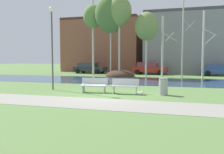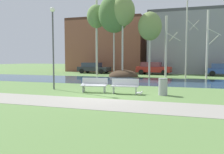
% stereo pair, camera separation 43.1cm
% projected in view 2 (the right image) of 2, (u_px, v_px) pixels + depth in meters
% --- Properties ---
extents(ground_plane, '(120.00, 120.00, 0.00)m').
position_uv_depth(ground_plane, '(139.00, 80.00, 22.48)').
color(ground_plane, '#5B7F42').
extents(paved_path_strip, '(60.00, 2.59, 0.01)m').
position_uv_depth(paved_path_strip, '(87.00, 103.00, 10.80)').
color(paved_path_strip, gray).
rests_on(paved_path_strip, ground).
extents(river_band, '(80.00, 7.47, 0.01)m').
position_uv_depth(river_band, '(136.00, 81.00, 21.46)').
color(river_band, '#33516B').
rests_on(river_band, ground).
extents(soil_mound, '(3.40, 3.28, 1.51)m').
position_uv_depth(soil_mound, '(123.00, 76.00, 26.93)').
color(soil_mound, '#423021').
rests_on(soil_mound, ground).
extents(bench_left, '(1.66, 0.75, 0.87)m').
position_uv_depth(bench_left, '(94.00, 85.00, 14.20)').
color(bench_left, '#B2B5B7').
rests_on(bench_left, ground).
extents(bench_right, '(1.66, 0.75, 0.87)m').
position_uv_depth(bench_right, '(125.00, 86.00, 13.61)').
color(bench_right, '#B2B5B7').
rests_on(bench_right, ground).
extents(trash_bin, '(0.52, 0.52, 0.96)m').
position_uv_depth(trash_bin, '(163.00, 86.00, 13.05)').
color(trash_bin, '#999B9E').
rests_on(trash_bin, ground).
extents(seagull, '(0.42, 0.16, 0.25)m').
position_uv_depth(seagull, '(140.00, 93.00, 13.02)').
color(seagull, white).
rests_on(seagull, ground).
extents(streetlamp, '(0.32, 0.32, 5.39)m').
position_uv_depth(streetlamp, '(53.00, 35.00, 15.31)').
color(streetlamp, '#4C4C51').
rests_on(streetlamp, ground).
extents(birch_far_left, '(2.35, 2.35, 9.20)m').
position_uv_depth(birch_far_left, '(97.00, 17.00, 28.53)').
color(birch_far_left, beige).
rests_on(birch_far_left, ground).
extents(birch_left, '(3.55, 3.55, 9.27)m').
position_uv_depth(birch_left, '(114.00, 14.00, 26.82)').
color(birch_left, beige).
rests_on(birch_left, ground).
extents(birch_center_left, '(2.75, 2.75, 9.38)m').
position_uv_depth(birch_center_left, '(123.00, 12.00, 26.04)').
color(birch_center_left, beige).
rests_on(birch_center_left, ground).
extents(birch_center, '(2.58, 2.58, 7.14)m').
position_uv_depth(birch_center, '(150.00, 26.00, 25.50)').
color(birch_center, beige).
rests_on(birch_center, ground).
extents(birch_center_right, '(1.66, 2.72, 6.72)m').
position_uv_depth(birch_center_right, '(166.00, 46.00, 25.78)').
color(birch_center_right, beige).
rests_on(birch_center_right, ground).
extents(birch_right, '(1.31, 2.38, 9.45)m').
position_uv_depth(birch_right, '(187.00, 33.00, 24.59)').
color(birch_right, '#BCB7A8').
rests_on(birch_right, ground).
extents(birch_far_right, '(1.39, 2.39, 6.94)m').
position_uv_depth(birch_far_right, '(208.00, 44.00, 23.80)').
color(birch_far_right, beige).
rests_on(birch_far_right, ground).
extents(parked_van_nearest_dark, '(4.63, 2.25, 1.49)m').
position_uv_depth(parked_van_nearest_dark, '(93.00, 68.00, 32.54)').
color(parked_van_nearest_dark, '#282B30').
rests_on(parked_van_nearest_dark, ground).
extents(parked_sedan_second_red, '(4.48, 2.25, 1.60)m').
position_uv_depth(parked_sedan_second_red, '(153.00, 68.00, 30.05)').
color(parked_sedan_second_red, maroon).
rests_on(parked_sedan_second_red, ground).
extents(parked_hatch_third_blue, '(4.30, 2.25, 1.48)m').
position_uv_depth(parked_hatch_third_blue, '(224.00, 70.00, 27.20)').
color(parked_hatch_third_blue, '#2D4793').
rests_on(parked_hatch_third_blue, ground).
extents(building_brick_low, '(12.04, 9.60, 8.37)m').
position_uv_depth(building_brick_low, '(110.00, 46.00, 39.58)').
color(building_brick_low, brown).
rests_on(building_brick_low, ground).
extents(building_grey_warehouse, '(10.61, 9.80, 8.58)m').
position_uv_depth(building_grey_warehouse, '(188.00, 43.00, 34.75)').
color(building_grey_warehouse, gray).
rests_on(building_grey_warehouse, ground).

